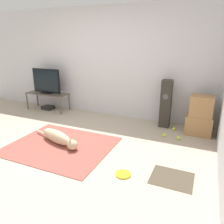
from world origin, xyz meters
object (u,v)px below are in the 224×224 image
dog (59,138)px  floor_speaker (166,104)px  tennis_ball_loose_on_carpet (174,129)px  cardboard_box_lower (199,125)px  tv (46,81)px  game_console (48,108)px  tennis_ball_near_speaker (179,138)px  frisbee (123,174)px  tennis_ball_by_boxes (164,135)px  cardboard_box_upper (202,106)px  tv_stand (48,95)px

dog → floor_speaker: floor_speaker is taller
tennis_ball_loose_on_carpet → floor_speaker: bearing=146.9°
cardboard_box_lower → tennis_ball_loose_on_carpet: 0.50m
tv → game_console: tv is taller
tennis_ball_near_speaker → game_console: size_ratio=0.23×
frisbee → tennis_ball_by_boxes: (0.27, 1.52, 0.02)m
frisbee → tennis_ball_loose_on_carpet: tennis_ball_loose_on_carpet is taller
game_console → cardboard_box_upper: bearing=-1.9°
game_console → tennis_ball_near_speaker: bearing=-8.8°
cardboard_box_upper → tennis_ball_loose_on_carpet: (-0.48, 0.01, -0.56)m
cardboard_box_upper → tennis_ball_near_speaker: (-0.32, -0.42, -0.56)m
dog → tv: size_ratio=1.38×
cardboard_box_upper → game_console: size_ratio=1.45×
cardboard_box_lower → tv: tv is taller
dog → cardboard_box_upper: 2.76m
cardboard_box_lower → tv_stand: 3.80m
tv → game_console: bearing=149.7°
cardboard_box_lower → tv_stand: (-3.79, 0.07, 0.21)m
game_console → cardboard_box_lower: bearing=-1.6°
frisbee → tennis_ball_by_boxes: bearing=79.9°
cardboard_box_upper → tennis_ball_near_speaker: size_ratio=6.43×
tv → frisbee: bearing=-34.5°
frisbee → tennis_ball_loose_on_carpet: 1.96m
frisbee → game_console: game_console is taller
cardboard_box_upper → cardboard_box_lower: bearing=115.0°
cardboard_box_lower → game_console: cardboard_box_lower is taller
tv_stand → tennis_ball_by_boxes: tv_stand is taller
tennis_ball_by_boxes → game_console: size_ratio=0.23×
tv_stand → game_console: tv_stand is taller
floor_speaker → tennis_ball_by_boxes: bearing=-79.2°
dog → cardboard_box_upper: (2.28, 1.48, 0.46)m
frisbee → tv: (-2.93, 2.02, 0.76)m
cardboard_box_upper → tennis_ball_by_boxes: cardboard_box_upper is taller
frisbee → tennis_ball_near_speaker: bearing=69.9°
tennis_ball_by_boxes → tennis_ball_loose_on_carpet: (0.12, 0.41, 0.00)m
tennis_ball_loose_on_carpet → tennis_ball_by_boxes: bearing=-106.9°
floor_speaker → tv: (-3.09, -0.06, 0.26)m
tennis_ball_by_boxes → tennis_ball_loose_on_carpet: size_ratio=1.00×
tennis_ball_by_boxes → floor_speaker: bearing=100.8°
cardboard_box_upper → floor_speaker: (-0.71, 0.16, -0.08)m
frisbee → tennis_ball_near_speaker: (0.55, 1.50, 0.02)m
tv → tennis_ball_by_boxes: tv is taller
cardboard_box_lower → tv_stand: size_ratio=0.44×
cardboard_box_upper → tv_stand: cardboard_box_upper is taller
tv → tennis_ball_near_speaker: 3.59m
floor_speaker → cardboard_box_upper: bearing=-12.4°
tv_stand → tennis_ball_loose_on_carpet: 3.35m
cardboard_box_upper → tv: 3.81m
game_console → tennis_ball_loose_on_carpet: bearing=-2.1°
cardboard_box_upper → tennis_ball_near_speaker: cardboard_box_upper is taller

